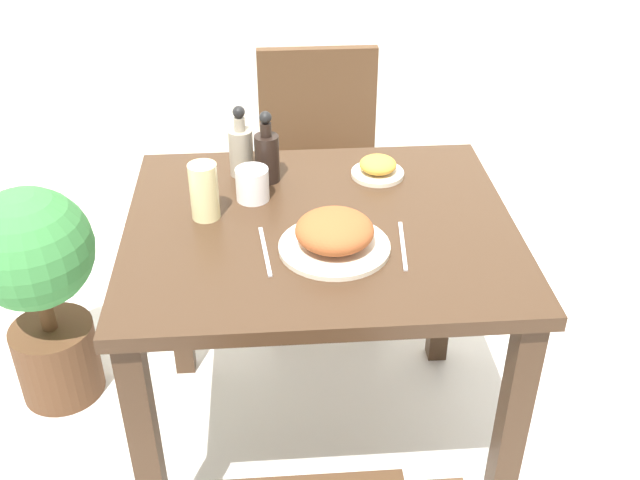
{
  "coord_description": "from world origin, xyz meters",
  "views": [
    {
      "loc": [
        -0.11,
        -1.53,
        1.7
      ],
      "look_at": [
        0.0,
        0.0,
        0.71
      ],
      "focal_mm": 42.0,
      "sensor_mm": 36.0,
      "label": 1
    }
  ],
  "objects_px": {
    "drink_cup": "(252,184)",
    "food_plate": "(335,235)",
    "side_plate": "(378,168)",
    "chair_far": "(320,171)",
    "juice_glass": "(204,191)",
    "potted_plant_left": "(38,280)",
    "condiment_bottle": "(267,155)",
    "sauce_bottle": "(241,149)"
  },
  "relations": [
    {
      "from": "drink_cup",
      "to": "food_plate",
      "type": "bearing_deg",
      "value": -53.01
    },
    {
      "from": "side_plate",
      "to": "chair_far",
      "type": "bearing_deg",
      "value": 103.04
    },
    {
      "from": "juice_glass",
      "to": "potted_plant_left",
      "type": "bearing_deg",
      "value": 156.32
    },
    {
      "from": "condiment_bottle",
      "to": "potted_plant_left",
      "type": "distance_m",
      "value": 0.79
    },
    {
      "from": "condiment_bottle",
      "to": "potted_plant_left",
      "type": "relative_size",
      "value": 0.27
    },
    {
      "from": "food_plate",
      "to": "drink_cup",
      "type": "height_order",
      "value": "food_plate"
    },
    {
      "from": "side_plate",
      "to": "drink_cup",
      "type": "xyz_separation_m",
      "value": [
        -0.33,
        -0.1,
        0.02
      ]
    },
    {
      "from": "chair_far",
      "to": "potted_plant_left",
      "type": "xyz_separation_m",
      "value": [
        -0.85,
        -0.46,
        -0.08
      ]
    },
    {
      "from": "chair_far",
      "to": "drink_cup",
      "type": "bearing_deg",
      "value": -109.55
    },
    {
      "from": "condiment_bottle",
      "to": "juice_glass",
      "type": "bearing_deg",
      "value": -130.65
    },
    {
      "from": "food_plate",
      "to": "sauce_bottle",
      "type": "xyz_separation_m",
      "value": [
        -0.21,
        0.38,
        0.03
      ]
    },
    {
      "from": "juice_glass",
      "to": "condiment_bottle",
      "type": "xyz_separation_m",
      "value": [
        0.15,
        0.18,
        0.0
      ]
    },
    {
      "from": "sauce_bottle",
      "to": "condiment_bottle",
      "type": "distance_m",
      "value": 0.08
    },
    {
      "from": "juice_glass",
      "to": "sauce_bottle",
      "type": "distance_m",
      "value": 0.23
    },
    {
      "from": "chair_far",
      "to": "sauce_bottle",
      "type": "xyz_separation_m",
      "value": [
        -0.24,
        -0.47,
        0.32
      ]
    },
    {
      "from": "side_plate",
      "to": "juice_glass",
      "type": "distance_m",
      "value": 0.48
    },
    {
      "from": "side_plate",
      "to": "condiment_bottle",
      "type": "height_order",
      "value": "condiment_bottle"
    },
    {
      "from": "food_plate",
      "to": "sauce_bottle",
      "type": "height_order",
      "value": "sauce_bottle"
    },
    {
      "from": "chair_far",
      "to": "juice_glass",
      "type": "bearing_deg",
      "value": -115.61
    },
    {
      "from": "chair_far",
      "to": "potted_plant_left",
      "type": "bearing_deg",
      "value": -151.85
    },
    {
      "from": "food_plate",
      "to": "condiment_bottle",
      "type": "bearing_deg",
      "value": 112.96
    },
    {
      "from": "food_plate",
      "to": "condiment_bottle",
      "type": "xyz_separation_m",
      "value": [
        -0.15,
        0.34,
        0.03
      ]
    },
    {
      "from": "drink_cup",
      "to": "potted_plant_left",
      "type": "height_order",
      "value": "drink_cup"
    },
    {
      "from": "side_plate",
      "to": "drink_cup",
      "type": "bearing_deg",
      "value": -163.07
    },
    {
      "from": "chair_far",
      "to": "sauce_bottle",
      "type": "relative_size",
      "value": 4.65
    },
    {
      "from": "food_plate",
      "to": "juice_glass",
      "type": "distance_m",
      "value": 0.34
    },
    {
      "from": "food_plate",
      "to": "condiment_bottle",
      "type": "height_order",
      "value": "condiment_bottle"
    },
    {
      "from": "juice_glass",
      "to": "sauce_bottle",
      "type": "height_order",
      "value": "sauce_bottle"
    },
    {
      "from": "chair_far",
      "to": "potted_plant_left",
      "type": "relative_size",
      "value": 1.26
    },
    {
      "from": "side_plate",
      "to": "juice_glass",
      "type": "height_order",
      "value": "juice_glass"
    },
    {
      "from": "potted_plant_left",
      "to": "drink_cup",
      "type": "bearing_deg",
      "value": -13.25
    },
    {
      "from": "chair_far",
      "to": "potted_plant_left",
      "type": "distance_m",
      "value": 0.97
    },
    {
      "from": "side_plate",
      "to": "juice_glass",
      "type": "relative_size",
      "value": 0.99
    },
    {
      "from": "side_plate",
      "to": "drink_cup",
      "type": "relative_size",
      "value": 1.67
    },
    {
      "from": "sauce_bottle",
      "to": "potted_plant_left",
      "type": "distance_m",
      "value": 0.73
    },
    {
      "from": "drink_cup",
      "to": "potted_plant_left",
      "type": "relative_size",
      "value": 0.12
    },
    {
      "from": "food_plate",
      "to": "sauce_bottle",
      "type": "bearing_deg",
      "value": 119.14
    },
    {
      "from": "food_plate",
      "to": "potted_plant_left",
      "type": "height_order",
      "value": "food_plate"
    },
    {
      "from": "sauce_bottle",
      "to": "condiment_bottle",
      "type": "relative_size",
      "value": 1.0
    },
    {
      "from": "sauce_bottle",
      "to": "potted_plant_left",
      "type": "height_order",
      "value": "sauce_bottle"
    },
    {
      "from": "juice_glass",
      "to": "sauce_bottle",
      "type": "xyz_separation_m",
      "value": [
        0.08,
        0.22,
        0.0
      ]
    },
    {
      "from": "drink_cup",
      "to": "sauce_bottle",
      "type": "bearing_deg",
      "value": 101.74
    }
  ]
}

